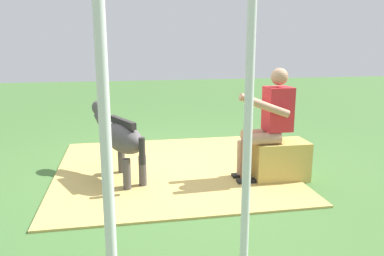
{
  "coord_description": "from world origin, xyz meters",
  "views": [
    {
      "loc": [
        0.61,
        4.73,
        1.66
      ],
      "look_at": [
        -0.28,
        -0.05,
        0.55
      ],
      "focal_mm": 35.61,
      "sensor_mm": 36.0,
      "label": 1
    }
  ],
  "objects_px": {
    "hay_bale": "(279,160)",
    "tent_pole_left": "(248,114)",
    "pony_standing": "(120,137)",
    "tent_pole_mid": "(105,138)",
    "person_seated": "(268,120)"
  },
  "relations": [
    {
      "from": "hay_bale",
      "to": "tent_pole_left",
      "type": "bearing_deg",
      "value": 60.23
    },
    {
      "from": "pony_standing",
      "to": "tent_pole_mid",
      "type": "height_order",
      "value": "tent_pole_mid"
    },
    {
      "from": "pony_standing",
      "to": "hay_bale",
      "type": "bearing_deg",
      "value": 170.36
    },
    {
      "from": "hay_bale",
      "to": "tent_pole_mid",
      "type": "relative_size",
      "value": 0.28
    },
    {
      "from": "tent_pole_left",
      "to": "tent_pole_mid",
      "type": "distance_m",
      "value": 1.01
    },
    {
      "from": "pony_standing",
      "to": "person_seated",
      "type": "bearing_deg",
      "value": 169.41
    },
    {
      "from": "hay_bale",
      "to": "pony_standing",
      "type": "height_order",
      "value": "pony_standing"
    },
    {
      "from": "pony_standing",
      "to": "tent_pole_left",
      "type": "distance_m",
      "value": 2.41
    },
    {
      "from": "tent_pole_left",
      "to": "tent_pole_mid",
      "type": "height_order",
      "value": "same"
    },
    {
      "from": "hay_bale",
      "to": "tent_pole_mid",
      "type": "distance_m",
      "value": 3.16
    },
    {
      "from": "person_seated",
      "to": "tent_pole_mid",
      "type": "height_order",
      "value": "tent_pole_mid"
    },
    {
      "from": "tent_pole_left",
      "to": "tent_pole_mid",
      "type": "bearing_deg",
      "value": 27.13
    },
    {
      "from": "person_seated",
      "to": "tent_pole_mid",
      "type": "bearing_deg",
      "value": 52.1
    },
    {
      "from": "hay_bale",
      "to": "person_seated",
      "type": "height_order",
      "value": "person_seated"
    },
    {
      "from": "person_seated",
      "to": "tent_pole_mid",
      "type": "distance_m",
      "value": 2.94
    }
  ]
}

